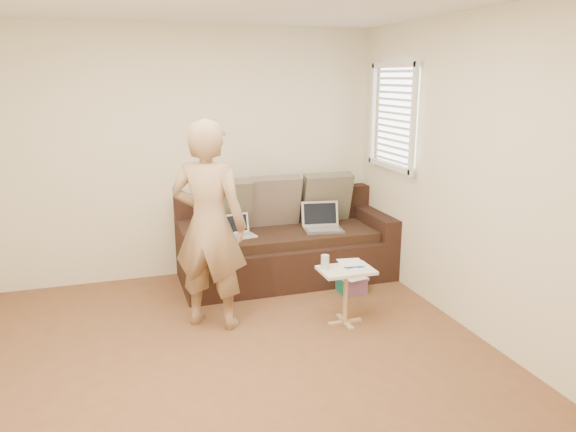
% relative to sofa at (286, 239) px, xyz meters
% --- Properties ---
extents(floor, '(4.50, 4.50, 0.00)m').
position_rel_sofa_xyz_m(floor, '(-0.90, -1.77, -0.42)').
color(floor, brown).
rests_on(floor, ground).
extents(wall_back, '(4.00, 0.00, 4.00)m').
position_rel_sofa_xyz_m(wall_back, '(-0.90, 0.48, 0.87)').
color(wall_back, beige).
rests_on(wall_back, ground).
extents(wall_front, '(4.00, 0.00, 4.00)m').
position_rel_sofa_xyz_m(wall_front, '(-0.90, -4.03, 0.87)').
color(wall_front, beige).
rests_on(wall_front, ground).
extents(wall_right, '(0.00, 4.50, 4.50)m').
position_rel_sofa_xyz_m(wall_right, '(1.10, -1.77, 0.87)').
color(wall_right, beige).
rests_on(wall_right, ground).
extents(window_blinds, '(0.12, 0.88, 1.08)m').
position_rel_sofa_xyz_m(window_blinds, '(1.05, -0.27, 1.28)').
color(window_blinds, white).
rests_on(window_blinds, wall_right).
extents(sofa, '(2.20, 0.95, 0.85)m').
position_rel_sofa_xyz_m(sofa, '(0.00, 0.00, 0.00)').
color(sofa, black).
rests_on(sofa, ground).
extents(pillow_left, '(0.55, 0.29, 0.57)m').
position_rel_sofa_xyz_m(pillow_left, '(-0.60, 0.20, 0.37)').
color(pillow_left, brown).
rests_on(pillow_left, sofa).
extents(pillow_mid, '(0.55, 0.27, 0.57)m').
position_rel_sofa_xyz_m(pillow_mid, '(-0.05, 0.25, 0.37)').
color(pillow_mid, brown).
rests_on(pillow_mid, sofa).
extents(pillow_right, '(0.55, 0.28, 0.57)m').
position_rel_sofa_xyz_m(pillow_right, '(0.55, 0.25, 0.37)').
color(pillow_right, brown).
rests_on(pillow_right, sofa).
extents(laptop_silver, '(0.44, 0.35, 0.27)m').
position_rel_sofa_xyz_m(laptop_silver, '(0.38, -0.11, 0.10)').
color(laptop_silver, '#B7BABC').
rests_on(laptop_silver, sofa).
extents(laptop_white, '(0.33, 0.27, 0.21)m').
position_rel_sofa_xyz_m(laptop_white, '(-0.51, -0.07, 0.10)').
color(laptop_white, white).
rests_on(laptop_white, sofa).
extents(person, '(0.78, 0.71, 1.78)m').
position_rel_sofa_xyz_m(person, '(-0.95, -0.88, 0.46)').
color(person, '#997E53').
rests_on(person, ground).
extents(side_table, '(0.46, 0.32, 0.50)m').
position_rel_sofa_xyz_m(side_table, '(0.15, -1.22, -0.17)').
color(side_table, silver).
rests_on(side_table, ground).
extents(drinking_glass, '(0.07, 0.07, 0.12)m').
position_rel_sofa_xyz_m(drinking_glass, '(-0.02, -1.16, 0.14)').
color(drinking_glass, silver).
rests_on(drinking_glass, side_table).
extents(scissors, '(0.19, 0.11, 0.02)m').
position_rel_sofa_xyz_m(scissors, '(0.22, -1.23, 0.08)').
color(scissors, silver).
rests_on(scissors, side_table).
extents(paper_on_table, '(0.25, 0.33, 0.00)m').
position_rel_sofa_xyz_m(paper_on_table, '(0.24, -1.13, 0.08)').
color(paper_on_table, white).
rests_on(paper_on_table, side_table).
extents(striped_box, '(0.27, 0.27, 0.17)m').
position_rel_sofa_xyz_m(striped_box, '(0.50, -0.58, -0.34)').
color(striped_box, '#D51F81').
rests_on(striped_box, ground).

